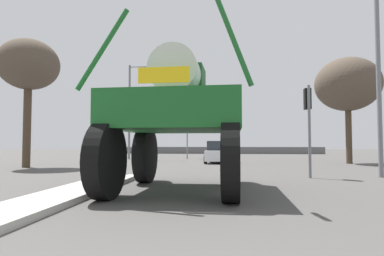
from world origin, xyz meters
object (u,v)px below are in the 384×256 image
at_px(traffic_signal_near_left, 104,119).
at_px(bare_tree_left, 29,66).
at_px(bare_tree_right, 348,85).
at_px(streetlight_near_right, 382,67).
at_px(streetlight_far_left, 131,106).
at_px(sedan_ahead, 220,153).
at_px(traffic_signal_far_left, 187,128).
at_px(oversize_sprayer, 179,119).
at_px(traffic_signal_near_right, 308,110).

bearing_deg(traffic_signal_near_left, bare_tree_left, 146.01).
distance_m(traffic_signal_near_left, bare_tree_right, 16.69).
xyz_separation_m(streetlight_near_right, bare_tree_left, (-17.42, 3.70, 1.33)).
bearing_deg(streetlight_far_left, sedan_ahead, -29.16).
height_order(sedan_ahead, streetlight_near_right, streetlight_near_right).
distance_m(traffic_signal_near_left, streetlight_far_left, 14.34).
bearing_deg(bare_tree_left, streetlight_far_left, 72.02).
xyz_separation_m(traffic_signal_far_left, streetlight_near_right, (9.58, -15.41, 1.66)).
distance_m(oversize_sprayer, traffic_signal_near_left, 5.51).
relative_size(traffic_signal_near_right, bare_tree_right, 0.51).
distance_m(traffic_signal_near_right, bare_tree_right, 11.06).
bearing_deg(traffic_signal_far_left, traffic_signal_near_left, -96.52).
bearing_deg(sedan_ahead, bare_tree_right, -87.35).
bearing_deg(traffic_signal_far_left, bare_tree_right, -28.54).
height_order(traffic_signal_near_left, traffic_signal_near_right, traffic_signal_near_right).
xyz_separation_m(streetlight_near_right, streetlight_far_left, (-14.24, 13.52, 0.10)).
distance_m(traffic_signal_far_left, streetlight_near_right, 18.22).
bearing_deg(sedan_ahead, oversize_sprayer, 179.54).
height_order(oversize_sprayer, bare_tree_right, bare_tree_right).
bearing_deg(traffic_signal_near_left, traffic_signal_far_left, 83.48).
distance_m(oversize_sprayer, streetlight_near_right, 9.15).
bearing_deg(bare_tree_right, traffic_signal_near_left, -144.85).
height_order(traffic_signal_near_right, bare_tree_right, bare_tree_right).
distance_m(traffic_signal_near_right, streetlight_near_right, 3.52).
xyz_separation_m(oversize_sprayer, streetlight_far_left, (-6.59, 17.92, 2.50)).
distance_m(oversize_sprayer, bare_tree_left, 13.23).
bearing_deg(streetlight_far_left, bare_tree_right, -15.22).
distance_m(oversize_sprayer, bare_tree_right, 16.94).
bearing_deg(traffic_signal_near_left, oversize_sprayer, -47.23).
relative_size(streetlight_near_right, streetlight_far_left, 0.98).
distance_m(traffic_signal_far_left, streetlight_far_left, 5.33).
xyz_separation_m(sedan_ahead, streetlight_far_left, (-7.61, 4.25, 3.82)).
bearing_deg(bare_tree_left, traffic_signal_far_left, 56.18).
relative_size(sedan_ahead, traffic_signal_near_right, 1.15).
xyz_separation_m(sedan_ahead, traffic_signal_near_left, (-4.76, -9.64, 1.67)).
height_order(traffic_signal_near_right, streetlight_near_right, streetlight_near_right).
height_order(traffic_signal_near_left, bare_tree_right, bare_tree_right).
relative_size(sedan_ahead, streetlight_near_right, 0.53).
bearing_deg(streetlight_far_left, traffic_signal_far_left, 22.13).
bearing_deg(traffic_signal_far_left, bare_tree_left, -123.82).
bearing_deg(oversize_sprayer, traffic_signal_near_right, -46.71).
relative_size(streetlight_far_left, bare_tree_right, 1.13).
distance_m(sedan_ahead, traffic_signal_far_left, 7.12).
relative_size(streetlight_near_right, bare_tree_right, 1.11).
bearing_deg(traffic_signal_far_left, streetlight_near_right, -58.14).
bearing_deg(streetlight_near_right, bare_tree_right, 77.31).
relative_size(oversize_sprayer, bare_tree_right, 0.76).
bearing_deg(traffic_signal_far_left, streetlight_far_left, -157.87).
height_order(traffic_signal_far_left, bare_tree_left, bare_tree_left).
distance_m(sedan_ahead, bare_tree_right, 9.82).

